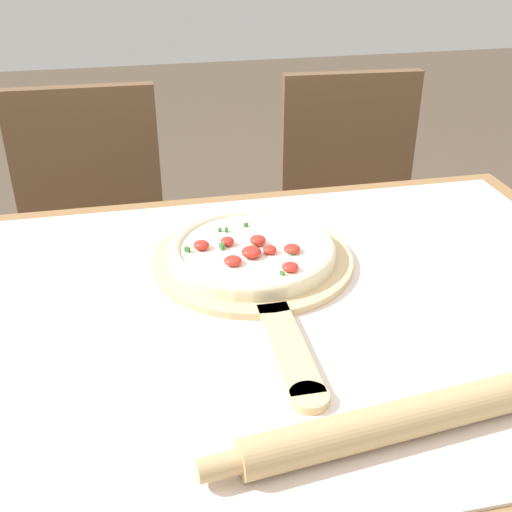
{
  "coord_description": "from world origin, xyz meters",
  "views": [
    {
      "loc": [
        -0.22,
        -0.76,
        1.29
      ],
      "look_at": [
        -0.04,
        0.11,
        0.79
      ],
      "focal_mm": 45.0,
      "sensor_mm": 36.0,
      "label": 1
    }
  ],
  "objects_px": {
    "rolling_pin": "(393,422)",
    "chair_left": "(93,237)",
    "pizza_peel": "(255,267)",
    "chair_right": "(353,213)",
    "pizza": "(252,250)"
  },
  "relations": [
    {
      "from": "rolling_pin",
      "to": "chair_right",
      "type": "xyz_separation_m",
      "value": [
        0.35,
        1.06,
        -0.28
      ]
    },
    {
      "from": "chair_right",
      "to": "pizza_peel",
      "type": "bearing_deg",
      "value": -118.46
    },
    {
      "from": "pizza_peel",
      "to": "pizza",
      "type": "xyz_separation_m",
      "value": [
        -0.0,
        0.02,
        0.02
      ]
    },
    {
      "from": "pizza_peel",
      "to": "chair_right",
      "type": "height_order",
      "value": "chair_right"
    },
    {
      "from": "rolling_pin",
      "to": "chair_left",
      "type": "xyz_separation_m",
      "value": [
        -0.37,
        1.06,
        -0.28
      ]
    },
    {
      "from": "chair_left",
      "to": "chair_right",
      "type": "xyz_separation_m",
      "value": [
        0.72,
        -0.0,
        0.0
      ]
    },
    {
      "from": "pizza_peel",
      "to": "chair_right",
      "type": "distance_m",
      "value": 0.83
    },
    {
      "from": "pizza_peel",
      "to": "chair_left",
      "type": "relative_size",
      "value": 0.6
    },
    {
      "from": "rolling_pin",
      "to": "chair_right",
      "type": "distance_m",
      "value": 1.15
    },
    {
      "from": "rolling_pin",
      "to": "chair_left",
      "type": "height_order",
      "value": "chair_left"
    },
    {
      "from": "chair_right",
      "to": "pizza",
      "type": "bearing_deg",
      "value": -119.42
    },
    {
      "from": "pizza_peel",
      "to": "chair_left",
      "type": "xyz_separation_m",
      "value": [
        -0.3,
        0.67,
        -0.26
      ]
    },
    {
      "from": "pizza_peel",
      "to": "chair_right",
      "type": "bearing_deg",
      "value": 57.96
    },
    {
      "from": "pizza_peel",
      "to": "rolling_pin",
      "type": "bearing_deg",
      "value": -79.09
    },
    {
      "from": "rolling_pin",
      "to": "chair_left",
      "type": "distance_m",
      "value": 1.16
    }
  ]
}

